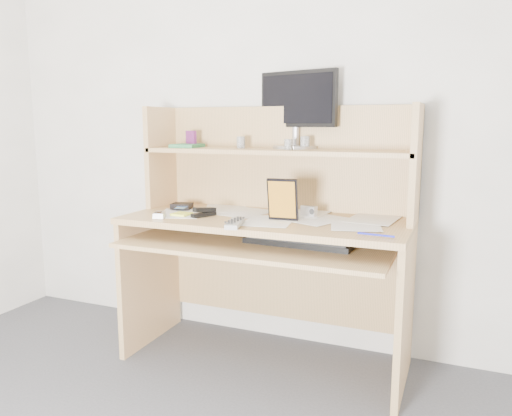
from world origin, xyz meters
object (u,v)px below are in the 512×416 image
at_px(monitor, 297,107).
at_px(keyboard, 300,241).
at_px(game_case, 283,200).
at_px(desk, 271,226).
at_px(tv_remote, 235,223).

bearing_deg(monitor, keyboard, -53.96).
distance_m(keyboard, game_case, 0.21).
distance_m(desk, keyboard, 0.25).
relative_size(desk, monitor, 3.10).
relative_size(keyboard, tv_remote, 2.52).
relative_size(tv_remote, monitor, 0.46).
relative_size(desk, tv_remote, 6.80).
height_order(tv_remote, game_case, game_case).
relative_size(keyboard, game_case, 2.58).
bearing_deg(tv_remote, keyboard, 22.15).
relative_size(tv_remote, game_case, 1.02).
relative_size(desk, game_case, 6.95).
xyz_separation_m(keyboard, tv_remote, (-0.25, -0.19, 0.10)).
height_order(desk, tv_remote, desk).
bearing_deg(desk, tv_remote, -98.35).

